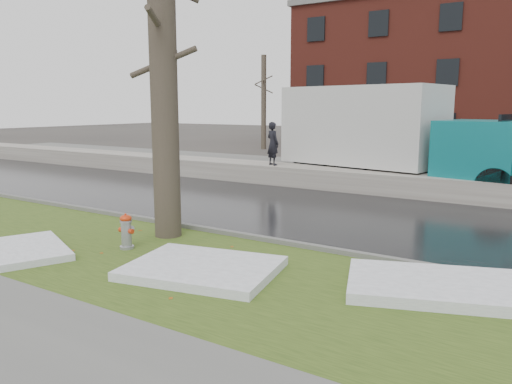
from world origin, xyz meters
The scene contains 16 objects.
ground centered at (0.00, 0.00, 0.00)m, with size 120.00×120.00×0.00m, color #47423D.
verge centered at (0.00, -1.25, 0.02)m, with size 60.00×4.50×0.04m, color #2D4517.
road centered at (0.00, 4.50, 0.01)m, with size 60.00×7.00×0.03m, color black.
parking_lot centered at (0.00, 13.00, 0.01)m, with size 60.00×9.00×0.03m, color slate.
curb centered at (0.00, 1.00, 0.07)m, with size 60.00×0.15×0.14m, color slate.
snowbank centered at (0.00, 8.70, 0.38)m, with size 60.00×1.60×0.75m, color #ABA79C.
brick_building centered at (2.00, 30.00, 5.00)m, with size 26.00×12.00×10.00m, color maroon.
bg_tree_left centered at (-12.00, 22.00, 3.33)m, with size 1.40×1.62×6.50m.
bg_tree_center centered at (-6.00, 26.00, 3.33)m, with size 1.40×1.62×6.50m.
fire_hydrant centered at (-1.09, -1.06, 0.44)m, with size 0.37×0.31×0.76m.
tree centered at (-1.09, 0.20, 3.87)m, with size 1.52×1.76×7.60m.
box_truck centered at (0.92, 10.04, 1.98)m, with size 11.38×4.21×3.75m.
worker centered at (-3.14, 8.37, 1.58)m, with size 0.61×0.40×1.66m, color black.
snow_patch_near centered at (1.23, -1.42, 0.12)m, with size 2.60×2.00×0.16m, color white.
snow_patch_far centered at (-2.62, -2.50, 0.11)m, with size 2.20×1.60×0.14m, color white.
snow_patch_side centered at (5.00, -0.10, 0.13)m, with size 2.80×1.80×0.18m, color white.
Camera 1 is at (6.69, -8.16, 3.00)m, focal length 35.00 mm.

